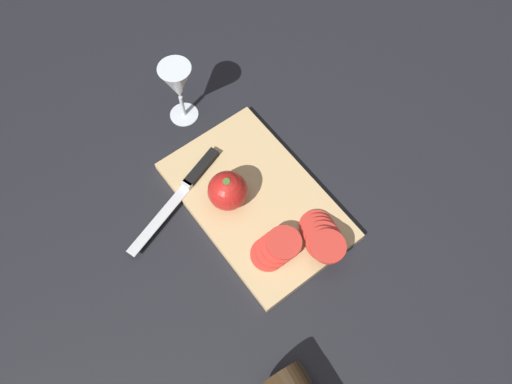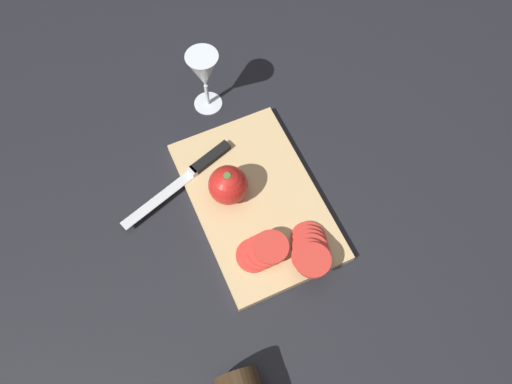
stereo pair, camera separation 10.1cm
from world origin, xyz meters
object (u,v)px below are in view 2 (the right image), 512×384
(whole_tomato, at_px, (228,185))
(knife, at_px, (199,167))
(tomato_slice_stack_near, at_px, (262,251))
(tomato_slice_stack_far, at_px, (311,249))
(wine_glass, at_px, (204,73))

(whole_tomato, xyz_separation_m, knife, (0.08, 0.03, -0.04))
(tomato_slice_stack_near, xyz_separation_m, tomato_slice_stack_far, (-0.04, -0.09, 0.01))
(whole_tomato, distance_m, knife, 0.10)
(wine_glass, distance_m, tomato_slice_stack_near, 0.40)
(knife, bearing_deg, wine_glass, -135.62)
(tomato_slice_stack_near, distance_m, tomato_slice_stack_far, 0.09)
(whole_tomato, bearing_deg, wine_glass, -11.54)
(tomato_slice_stack_far, bearing_deg, tomato_slice_stack_near, 66.98)
(tomato_slice_stack_far, bearing_deg, knife, 25.45)
(tomato_slice_stack_far, bearing_deg, wine_glass, 5.86)
(knife, xyz_separation_m, tomato_slice_stack_near, (-0.23, -0.04, 0.01))
(knife, height_order, tomato_slice_stack_near, tomato_slice_stack_near)
(whole_tomato, relative_size, tomato_slice_stack_near, 0.79)
(wine_glass, xyz_separation_m, tomato_slice_stack_far, (-0.43, -0.04, -0.07))
(wine_glass, xyz_separation_m, whole_tomato, (-0.25, 0.05, -0.05))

